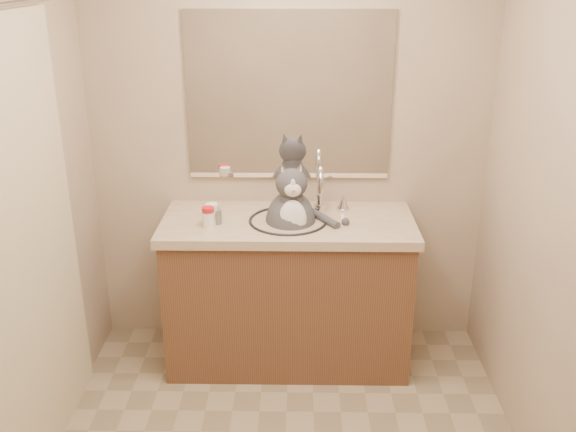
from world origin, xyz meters
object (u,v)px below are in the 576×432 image
(pill_bottle_redcap, at_px, (208,217))
(pill_bottle_orange, at_px, (212,214))
(cat, at_px, (291,219))
(grey_canister, at_px, (217,217))

(pill_bottle_redcap, height_order, pill_bottle_orange, same)
(pill_bottle_redcap, distance_m, pill_bottle_orange, 0.05)
(pill_bottle_redcap, xyz_separation_m, pill_bottle_orange, (0.01, 0.05, -0.00))
(pill_bottle_orange, bearing_deg, cat, 5.50)
(cat, xyz_separation_m, pill_bottle_redcap, (-0.42, -0.09, 0.04))
(grey_canister, bearing_deg, cat, 5.90)
(cat, relative_size, grey_canister, 6.96)
(pill_bottle_orange, xyz_separation_m, grey_canister, (0.03, -0.00, -0.01))
(cat, bearing_deg, grey_canister, 179.23)
(pill_bottle_redcap, bearing_deg, grey_canister, 53.12)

